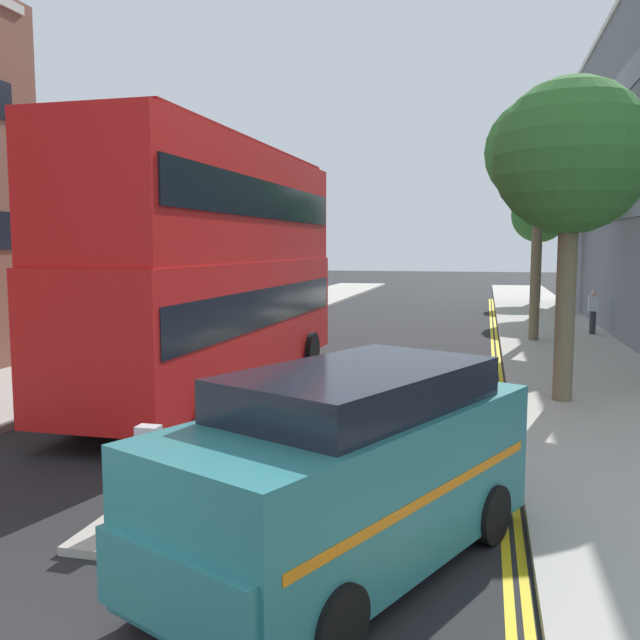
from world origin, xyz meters
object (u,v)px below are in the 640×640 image
object	(u,v)px
taxi_minivan	(346,471)
pedestrian_far	(593,311)
double_decker_bus_away	(218,262)
keep_left_bollard	(149,474)

from	to	relation	value
taxi_minivan	pedestrian_far	xyz separation A→B (m)	(5.26, 20.10, -0.08)
double_decker_bus_away	pedestrian_far	world-z (taller)	double_decker_bus_away
double_decker_bus_away	taxi_minivan	distance (m)	9.33
keep_left_bollard	taxi_minivan	size ratio (longest dim) A/B	0.22
double_decker_bus_away	taxi_minivan	xyz separation A→B (m)	(4.58, -7.89, -1.96)
keep_left_bollard	pedestrian_far	bearing A→B (deg)	68.03
pedestrian_far	double_decker_bus_away	bearing A→B (deg)	-128.86
keep_left_bollard	pedestrian_far	distance (m)	20.97
pedestrian_far	taxi_minivan	bearing A→B (deg)	-104.67
keep_left_bollard	taxi_minivan	world-z (taller)	taxi_minivan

